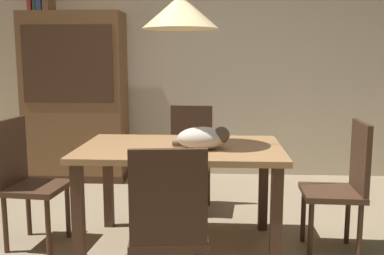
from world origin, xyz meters
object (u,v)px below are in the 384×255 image
object	(u,v)px
book_green_slim	(37,0)
book_brown_thick	(49,2)
chair_left_side	(25,176)
book_blue_wide	(42,1)
hutch_bookcase	(75,101)
dining_table	(181,160)
pendant_lamp	(180,12)
chair_near_front	(169,225)
chair_far_back	(190,153)
chair_right_side	(344,182)
cat_sleeping	(204,138)

from	to	relation	value
book_green_slim	book_brown_thick	xyz separation A→B (m)	(0.13, 0.00, -0.02)
chair_left_side	book_blue_wide	bearing A→B (deg)	106.09
hutch_bookcase	book_green_slim	distance (m)	1.16
dining_table	book_green_slim	size ratio (longest dim) A/B	5.38
dining_table	book_blue_wide	xyz separation A→B (m)	(-1.65, 1.83, 1.32)
pendant_lamp	book_brown_thick	bearing A→B (deg)	130.81
dining_table	book_brown_thick	world-z (taller)	book_brown_thick
chair_near_front	hutch_bookcase	size ratio (longest dim) A/B	0.50
dining_table	chair_near_front	world-z (taller)	chair_near_front
chair_far_back	chair_right_side	distance (m)	1.43
chair_near_front	chair_right_side	size ratio (longest dim) A/B	1.00
chair_far_back	hutch_bookcase	world-z (taller)	hutch_bookcase
book_green_slim	dining_table	bearing A→B (deg)	-46.90
cat_sleeping	book_blue_wide	size ratio (longest dim) A/B	1.63
pendant_lamp	chair_left_side	bearing A→B (deg)	179.63
hutch_bookcase	chair_near_front	bearing A→B (deg)	-63.68
chair_far_back	pendant_lamp	bearing A→B (deg)	-90.48
dining_table	chair_right_side	distance (m)	1.14
dining_table	chair_right_side	world-z (taller)	chair_right_side
chair_near_front	book_green_slim	world-z (taller)	book_green_slim
chair_near_front	hutch_bookcase	world-z (taller)	hutch_bookcase
pendant_lamp	hutch_bookcase	xyz separation A→B (m)	(-1.33, 1.83, -0.77)
book_green_slim	book_blue_wide	world-z (taller)	book_green_slim
cat_sleeping	pendant_lamp	world-z (taller)	pendant_lamp
hutch_bookcase	book_blue_wide	distance (m)	1.13
pendant_lamp	book_green_slim	world-z (taller)	pendant_lamp
pendant_lamp	book_blue_wide	size ratio (longest dim) A/B	5.42
chair_right_side	book_green_slim	distance (m)	3.68
cat_sleeping	book_green_slim	bearing A→B (deg)	134.28
pendant_lamp	book_green_slim	size ratio (longest dim) A/B	5.00
dining_table	pendant_lamp	bearing A→B (deg)	99.46
chair_right_side	book_green_slim	world-z (taller)	book_green_slim
dining_table	chair_left_side	distance (m)	1.14
book_green_slim	book_blue_wide	xyz separation A→B (m)	(0.06, 0.00, -0.01)
chair_right_side	chair_near_front	bearing A→B (deg)	-142.00
chair_near_front	cat_sleeping	world-z (taller)	chair_near_front
chair_left_side	chair_near_front	world-z (taller)	same
chair_left_side	chair_right_side	xyz separation A→B (m)	(2.26, -0.01, 0.00)
hutch_bookcase	dining_table	bearing A→B (deg)	-53.95
dining_table	cat_sleeping	world-z (taller)	cat_sleeping
pendant_lamp	chair_far_back	bearing A→B (deg)	89.52
chair_left_side	pendant_lamp	bearing A→B (deg)	-0.37
chair_near_front	book_blue_wide	size ratio (longest dim) A/B	3.88
chair_right_side	pendant_lamp	distance (m)	1.61
dining_table	chair_far_back	distance (m)	0.89
book_brown_thick	chair_right_side	bearing A→B (deg)	-34.07
chair_far_back	book_green_slim	distance (m)	2.45
pendant_lamp	book_green_slim	xyz separation A→B (m)	(-1.71, 1.83, 0.32)
chair_far_back	cat_sleeping	size ratio (longest dim) A/B	2.38
dining_table	book_blue_wide	world-z (taller)	book_blue_wide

